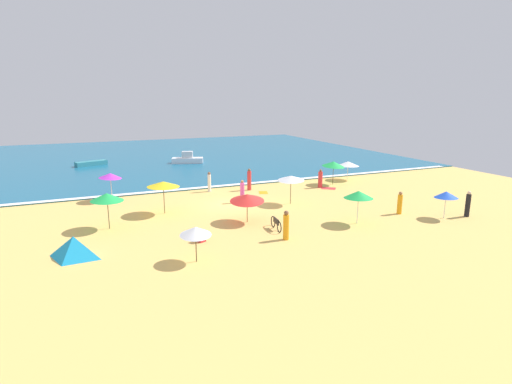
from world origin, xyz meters
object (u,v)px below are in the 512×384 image
Objects in this scene: beach_umbrella_5 at (446,195)px; beach_umbrella_0 at (110,176)px; beach_umbrella_3 at (334,164)px; beach_umbrella_7 at (195,231)px; small_boat_0 at (91,163)px; beach_umbrella_1 at (291,178)px; beachgoer_3 at (400,203)px; beachgoer_5 at (320,179)px; beach_umbrella_2 at (247,198)px; beachgoer_4 at (209,182)px; beach_tent at (74,247)px; beachgoer_1 at (249,180)px; beachgoer_6 at (242,192)px; beach_umbrella_6 at (348,164)px; small_boat_1 at (187,159)px; beachgoer_2 at (201,236)px; beach_umbrella_8 at (107,197)px; beachgoer_0 at (286,226)px; parked_bicycle at (276,223)px; beach_umbrella_9 at (359,195)px; beachgoer_7 at (468,205)px; beach_umbrella_4 at (163,184)px.

beach_umbrella_0 is at bearing 145.62° from beach_umbrella_5.
beach_umbrella_7 is at bearing -142.25° from beach_umbrella_3.
beach_umbrella_3 is 0.77× the size of small_boat_0.
beachgoer_3 is at bearing -43.60° from beach_umbrella_1.
beach_umbrella_3 is at bearing 21.37° from beachgoer_5.
beachgoer_3 is 0.95× the size of beachgoer_5.
beachgoer_4 is (0.28, 9.54, -0.83)m from beach_umbrella_2.
beach_tent is 17.92m from beachgoer_1.
beach_umbrella_6 is at bearing 17.69° from beachgoer_6.
beach_umbrella_0 is at bearing -122.84° from small_boat_1.
small_boat_1 is at bearing 76.94° from beach_umbrella_7.
beach_umbrella_3 reaches higher than beachgoer_2.
beach_umbrella_3 is at bearing 15.56° from beach_umbrella_8.
beach_tent is 14.07m from beachgoer_6.
beach_umbrella_0 is 0.58× the size of small_boat_1.
beachgoer_0 is at bearing -119.74° from beach_umbrella_1.
beachgoer_4 is (-0.81, 11.67, 0.46)m from parked_bicycle.
beach_umbrella_2 reaches higher than parked_bicycle.
beach_umbrella_1 is (12.70, -6.51, 0.01)m from beach_umbrella_0.
beach_umbrella_5 is at bearing -34.38° from beach_umbrella_0.
beachgoer_6 is at bearing 121.39° from beach_umbrella_9.
beach_umbrella_7 is (-4.86, -5.17, -0.04)m from beach_umbrella_2.
beachgoer_6 is at bearing 30.65° from beach_tent.
beach_umbrella_3 is at bearing -5.11° from beach_umbrella_0.
beach_tent is at bearing -161.09° from beach_umbrella_1.
beach_umbrella_1 is 8.28m from beachgoer_0.
beach_umbrella_1 is at bearing 105.03° from beach_umbrella_9.
beach_umbrella_8 reaches higher than beachgoer_3.
parked_bicycle is at bearing 178.07° from beachgoer_3.
small_boat_0 is at bearing 107.70° from beach_umbrella_2.
beachgoer_4 is at bearing 116.30° from beach_umbrella_9.
beach_tent is 1.50× the size of beachgoer_6.
beach_umbrella_7 is 19.40m from beachgoer_7.
small_boat_1 is at bearing 65.00° from beach_umbrella_8.
beach_umbrella_4 is 8.75m from parked_bicycle.
beachgoer_4 is (-14.21, 0.45, -0.78)m from beach_umbrella_6.
beach_umbrella_4 reaches higher than small_boat_1.
beachgoer_0 is 4.94m from beachgoer_2.
beach_umbrella_7 is 0.71× the size of beach_umbrella_8.
beach_umbrella_5 is at bearing -19.44° from beach_umbrella_2.
beachgoer_1 is at bearing 37.47° from beach_tent.
beach_umbrella_8 is 1.66× the size of beachgoer_3.
beach_umbrella_0 is 7.49m from beach_umbrella_8.
beachgoer_1 is 1.11× the size of beachgoer_4.
beach_umbrella_8 is 1.59× the size of beachgoer_5.
beach_umbrella_9 is 17.13m from beach_tent.
beach_umbrella_1 is 9.60m from beach_umbrella_4.
beachgoer_5 is 0.45× the size of small_boat_0.
beach_umbrella_0 is 0.86× the size of beach_umbrella_8.
parked_bicycle is 0.46× the size of small_boat_1.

